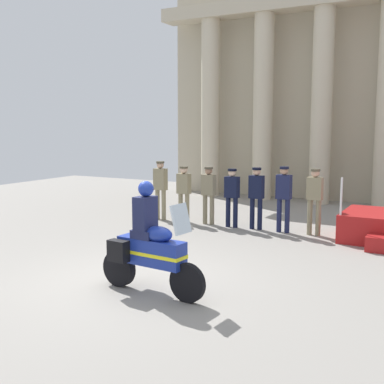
{
  "coord_description": "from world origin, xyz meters",
  "views": [
    {
      "loc": [
        5.01,
        -7.06,
        2.81
      ],
      "look_at": [
        -0.19,
        2.47,
        1.34
      ],
      "focal_mm": 46.35,
      "sensor_mm": 36.0,
      "label": 1
    }
  ],
  "objects_px": {
    "officer_in_row_5": "(284,194)",
    "briefcase_on_ground": "(148,213)",
    "officer_in_row_4": "(256,193)",
    "officer_in_row_0": "(160,185)",
    "officer_in_row_2": "(209,191)",
    "officer_in_row_1": "(184,189)",
    "officer_in_row_3": "(232,193)",
    "officer_in_row_6": "(315,196)",
    "motorcycle_with_rider": "(148,247)"
  },
  "relations": [
    {
      "from": "officer_in_row_1",
      "to": "briefcase_on_ground",
      "type": "xyz_separation_m",
      "value": [
        -1.21,
        -0.08,
        -0.78
      ]
    },
    {
      "from": "officer_in_row_1",
      "to": "officer_in_row_2",
      "type": "distance_m",
      "value": 0.79
    },
    {
      "from": "officer_in_row_1",
      "to": "officer_in_row_4",
      "type": "height_order",
      "value": "officer_in_row_4"
    },
    {
      "from": "officer_in_row_3",
      "to": "officer_in_row_6",
      "type": "bearing_deg",
      "value": -175.68
    },
    {
      "from": "officer_in_row_2",
      "to": "officer_in_row_5",
      "type": "relative_size",
      "value": 0.94
    },
    {
      "from": "officer_in_row_4",
      "to": "motorcycle_with_rider",
      "type": "xyz_separation_m",
      "value": [
        0.3,
        -5.69,
        -0.19
      ]
    },
    {
      "from": "officer_in_row_0",
      "to": "officer_in_row_6",
      "type": "bearing_deg",
      "value": -177.15
    },
    {
      "from": "officer_in_row_2",
      "to": "officer_in_row_4",
      "type": "xyz_separation_m",
      "value": [
        1.44,
        -0.0,
        0.02
      ]
    },
    {
      "from": "officer_in_row_5",
      "to": "briefcase_on_ground",
      "type": "height_order",
      "value": "officer_in_row_5"
    },
    {
      "from": "officer_in_row_2",
      "to": "officer_in_row_6",
      "type": "bearing_deg",
      "value": -177.6
    },
    {
      "from": "officer_in_row_4",
      "to": "officer_in_row_6",
      "type": "xyz_separation_m",
      "value": [
        1.57,
        0.02,
        0.02
      ]
    },
    {
      "from": "officer_in_row_3",
      "to": "motorcycle_with_rider",
      "type": "height_order",
      "value": "motorcycle_with_rider"
    },
    {
      "from": "officer_in_row_4",
      "to": "officer_in_row_1",
      "type": "bearing_deg",
      "value": 2.77
    },
    {
      "from": "motorcycle_with_rider",
      "to": "officer_in_row_6",
      "type": "bearing_deg",
      "value": 82.8
    },
    {
      "from": "officer_in_row_5",
      "to": "motorcycle_with_rider",
      "type": "bearing_deg",
      "value": 87.21
    },
    {
      "from": "officer_in_row_0",
      "to": "officer_in_row_6",
      "type": "xyz_separation_m",
      "value": [
        4.59,
        0.07,
        -0.02
      ]
    },
    {
      "from": "officer_in_row_2",
      "to": "officer_in_row_1",
      "type": "bearing_deg",
      "value": 4.24
    },
    {
      "from": "officer_in_row_3",
      "to": "officer_in_row_6",
      "type": "distance_m",
      "value": 2.26
    },
    {
      "from": "briefcase_on_ground",
      "to": "officer_in_row_4",
      "type": "bearing_deg",
      "value": 1.85
    },
    {
      "from": "officer_in_row_3",
      "to": "officer_in_row_6",
      "type": "height_order",
      "value": "officer_in_row_6"
    },
    {
      "from": "officer_in_row_6",
      "to": "motorcycle_with_rider",
      "type": "relative_size",
      "value": 0.82
    },
    {
      "from": "officer_in_row_2",
      "to": "briefcase_on_ground",
      "type": "relative_size",
      "value": 4.55
    },
    {
      "from": "officer_in_row_0",
      "to": "officer_in_row_2",
      "type": "bearing_deg",
      "value": -176.28
    },
    {
      "from": "officer_in_row_1",
      "to": "officer_in_row_6",
      "type": "bearing_deg",
      "value": -177.22
    },
    {
      "from": "officer_in_row_0",
      "to": "officer_in_row_5",
      "type": "height_order",
      "value": "officer_in_row_0"
    },
    {
      "from": "briefcase_on_ground",
      "to": "officer_in_row_2",
      "type": "bearing_deg",
      "value": 3.21
    },
    {
      "from": "officer_in_row_1",
      "to": "motorcycle_with_rider",
      "type": "distance_m",
      "value": 6.2
    },
    {
      "from": "officer_in_row_0",
      "to": "officer_in_row_5",
      "type": "relative_size",
      "value": 1.0
    },
    {
      "from": "officer_in_row_5",
      "to": "briefcase_on_ground",
      "type": "relative_size",
      "value": 4.82
    },
    {
      "from": "officer_in_row_1",
      "to": "briefcase_on_ground",
      "type": "relative_size",
      "value": 4.52
    },
    {
      "from": "officer_in_row_3",
      "to": "officer_in_row_6",
      "type": "relative_size",
      "value": 0.95
    },
    {
      "from": "officer_in_row_0",
      "to": "officer_in_row_6",
      "type": "relative_size",
      "value": 1.02
    },
    {
      "from": "officer_in_row_5",
      "to": "officer_in_row_6",
      "type": "xyz_separation_m",
      "value": [
        0.8,
        0.05,
        -0.01
      ]
    },
    {
      "from": "officer_in_row_4",
      "to": "officer_in_row_0",
      "type": "bearing_deg",
      "value": 2.88
    },
    {
      "from": "officer_in_row_2",
      "to": "officer_in_row_4",
      "type": "distance_m",
      "value": 1.44
    },
    {
      "from": "officer_in_row_2",
      "to": "officer_in_row_6",
      "type": "height_order",
      "value": "officer_in_row_6"
    },
    {
      "from": "officer_in_row_2",
      "to": "motorcycle_with_rider",
      "type": "xyz_separation_m",
      "value": [
        1.74,
        -5.7,
        -0.17
      ]
    },
    {
      "from": "officer_in_row_6",
      "to": "briefcase_on_ground",
      "type": "distance_m",
      "value": 5.08
    },
    {
      "from": "officer_in_row_3",
      "to": "officer_in_row_5",
      "type": "bearing_deg",
      "value": -176.57
    },
    {
      "from": "officer_in_row_0",
      "to": "officer_in_row_5",
      "type": "bearing_deg",
      "value": -177.8
    },
    {
      "from": "officer_in_row_1",
      "to": "motorcycle_with_rider",
      "type": "height_order",
      "value": "motorcycle_with_rider"
    },
    {
      "from": "motorcycle_with_rider",
      "to": "officer_in_row_1",
      "type": "bearing_deg",
      "value": 119.37
    },
    {
      "from": "officer_in_row_1",
      "to": "officer_in_row_4",
      "type": "xyz_separation_m",
      "value": [
        2.23,
        0.03,
        0.03
      ]
    },
    {
      "from": "officer_in_row_1",
      "to": "officer_in_row_6",
      "type": "relative_size",
      "value": 0.95
    },
    {
      "from": "officer_in_row_5",
      "to": "officer_in_row_1",
      "type": "bearing_deg",
      "value": 1.94
    },
    {
      "from": "officer_in_row_0",
      "to": "officer_in_row_2",
      "type": "xyz_separation_m",
      "value": [
        1.58,
        0.05,
        -0.06
      ]
    },
    {
      "from": "officer_in_row_5",
      "to": "officer_in_row_6",
      "type": "bearing_deg",
      "value": -174.06
    },
    {
      "from": "officer_in_row_0",
      "to": "officer_in_row_2",
      "type": "height_order",
      "value": "officer_in_row_0"
    },
    {
      "from": "officer_in_row_0",
      "to": "officer_in_row_1",
      "type": "height_order",
      "value": "officer_in_row_0"
    },
    {
      "from": "officer_in_row_5",
      "to": "briefcase_on_ground",
      "type": "distance_m",
      "value": 4.3
    }
  ]
}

